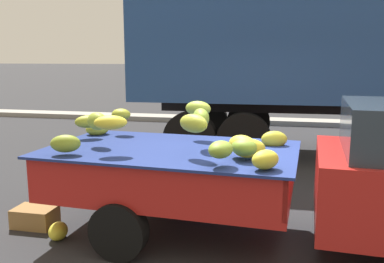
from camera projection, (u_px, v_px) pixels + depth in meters
name	position (u px, v px, depth m)	size (l,w,h in m)	color
ground	(267.00, 241.00, 4.94)	(220.00, 220.00, 0.00)	#28282B
curb_strip	(276.00, 121.00, 13.48)	(80.00, 0.80, 0.16)	gray
pickup_truck	(353.00, 178.00, 4.44)	(5.34, 2.08, 1.70)	#B21E19
fallen_banana_bunch_near_tailgate	(58.00, 231.00, 4.96)	(0.30, 0.22, 0.21)	gold
produce_crate	(35.00, 217.00, 5.35)	(0.52, 0.36, 0.25)	olive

